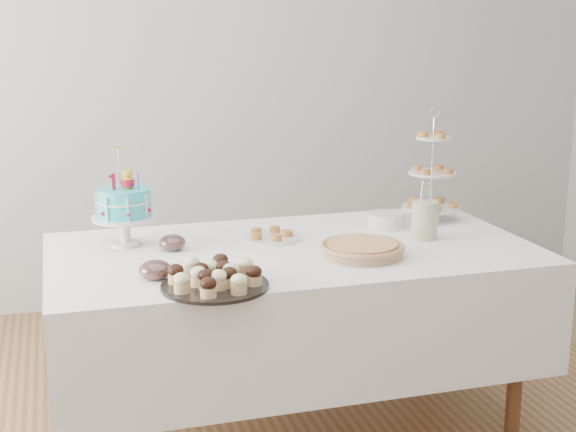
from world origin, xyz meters
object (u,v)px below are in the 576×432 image
object	(u,v)px
tiered_stand	(432,174)
pastry_plate	(270,235)
birthday_cake	(125,219)
jam_bowl_a	(155,270)
jam_bowl_b	(172,243)
pie	(362,248)
utensil_pitcher	(425,219)
table	(293,301)
plate_stack	(387,220)
cupcake_tray	(215,276)

from	to	relation	value
tiered_stand	pastry_plate	world-z (taller)	tiered_stand
birthday_cake	jam_bowl_a	world-z (taller)	birthday_cake
birthday_cake	tiered_stand	xyz separation A→B (m)	(1.38, 0.05, 0.10)
birthday_cake	jam_bowl_a	distance (m)	0.48
tiered_stand	jam_bowl_b	xyz separation A→B (m)	(-1.21, -0.18, -0.18)
pastry_plate	pie	bearing A→B (deg)	-50.50
pie	utensil_pitcher	distance (m)	0.38
table	jam_bowl_b	bearing A→B (deg)	168.02
tiered_stand	jam_bowl_a	xyz separation A→B (m)	(-1.32, -0.53, -0.18)
birthday_cake	jam_bowl_b	distance (m)	0.22
table	jam_bowl_a	xyz separation A→B (m)	(-0.58, -0.25, 0.26)
plate_stack	pastry_plate	size ratio (longest dim) A/B	0.67
plate_stack	utensil_pitcher	world-z (taller)	utensil_pitcher
pastry_plate	jam_bowl_a	size ratio (longest dim) A/B	2.11
cupcake_tray	jam_bowl_b	bearing A→B (deg)	98.10
pastry_plate	birthday_cake	bearing A→B (deg)	172.72
plate_stack	jam_bowl_a	xyz separation A→B (m)	(-1.07, -0.45, 0.00)
pastry_plate	plate_stack	bearing A→B (deg)	5.42
cupcake_tray	tiered_stand	xyz separation A→B (m)	(1.14, 0.68, 0.17)
utensil_pitcher	jam_bowl_b	bearing A→B (deg)	-177.58
plate_stack	jam_bowl_a	bearing A→B (deg)	-157.23
pie	jam_bowl_b	bearing A→B (deg)	157.46
pastry_plate	utensil_pitcher	xyz separation A→B (m)	(0.62, -0.17, 0.07)
table	plate_stack	world-z (taller)	plate_stack
jam_bowl_b	birthday_cake	bearing A→B (deg)	144.12
table	birthday_cake	world-z (taller)	birthday_cake
birthday_cake	pie	world-z (taller)	birthday_cake
pie	tiered_stand	xyz separation A→B (m)	(0.52, 0.46, 0.18)
tiered_stand	pastry_plate	distance (m)	0.83
plate_stack	pie	bearing A→B (deg)	-124.72
plate_stack	utensil_pitcher	size ratio (longest dim) A/B	0.67
table	utensil_pitcher	bearing A→B (deg)	-2.41
tiered_stand	plate_stack	size ratio (longest dim) A/B	3.13
birthday_cake	utensil_pitcher	xyz separation A→B (m)	(1.20, -0.25, -0.02)
table	pie	xyz separation A→B (m)	(0.22, -0.19, 0.26)
pastry_plate	jam_bowl_b	bearing A→B (deg)	-173.35
table	pie	world-z (taller)	pie
pie	plate_stack	world-z (taller)	plate_stack
tiered_stand	jam_bowl_b	size ratio (longest dim) A/B	4.73
plate_stack	cupcake_tray	bearing A→B (deg)	-145.98
pastry_plate	jam_bowl_a	world-z (taller)	jam_bowl_a
jam_bowl_a	utensil_pitcher	bearing A→B (deg)	11.19
plate_stack	jam_bowl_b	bearing A→B (deg)	-174.05
tiered_stand	table	bearing A→B (deg)	-159.52
jam_bowl_b	pastry_plate	bearing A→B (deg)	6.65
table	birthday_cake	size ratio (longest dim) A/B	4.81
utensil_pitcher	cupcake_tray	bearing A→B (deg)	-149.39
jam_bowl_b	utensil_pitcher	world-z (taller)	utensil_pitcher
jam_bowl_a	pastry_plate	bearing A→B (deg)	37.09
birthday_cake	table	bearing A→B (deg)	-22.31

